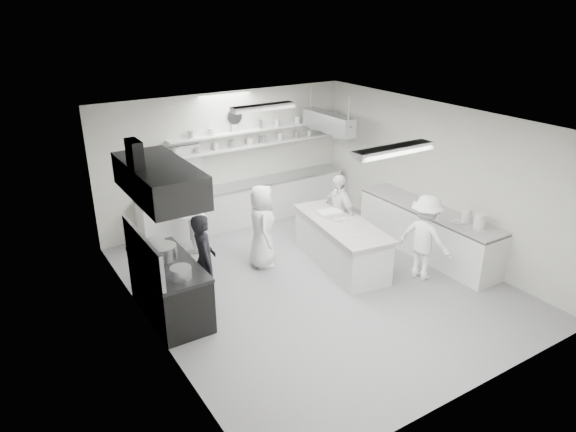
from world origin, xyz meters
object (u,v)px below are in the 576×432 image
cook_stove (204,261)px  cook_back (190,216)px  stove (170,290)px  prep_island (341,244)px  back_counter (246,203)px  right_counter (427,231)px

cook_stove → cook_back: size_ratio=1.07×
stove → cook_back: cook_back is taller
stove → prep_island: 3.45m
prep_island → stove: bearing=-173.2°
prep_island → cook_stove: size_ratio=1.40×
prep_island → cook_back: (-2.24, 2.10, 0.35)m
back_counter → cook_back: 1.88m
cook_back → prep_island: bearing=107.4°
right_counter → prep_island: size_ratio=1.42×
right_counter → cook_stove: 4.68m
back_counter → right_counter: (2.35, -3.40, 0.01)m
stove → back_counter: size_ratio=0.36×
stove → right_counter: (5.25, -0.60, 0.02)m
stove → cook_back: 2.39m
stove → right_counter: 5.28m
cook_back → cook_stove: bearing=44.5°
stove → prep_island: bearing=-1.1°
right_counter → stove: bearing=173.5°
prep_island → cook_back: 3.09m
back_counter → prep_island: size_ratio=2.16×
back_counter → prep_island: 2.92m
back_counter → right_counter: bearing=-55.3°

